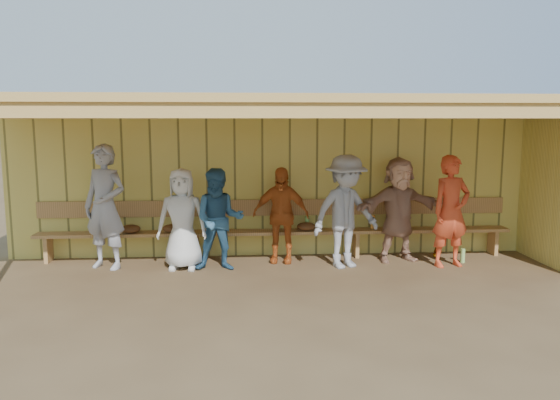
{
  "coord_description": "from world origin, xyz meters",
  "views": [
    {
      "loc": [
        -0.55,
        -7.53,
        2.21
      ],
      "look_at": [
        0.0,
        0.35,
        1.05
      ],
      "focal_mm": 35.0,
      "sensor_mm": 36.0,
      "label": 1
    }
  ],
  "objects_px": {
    "player_c": "(219,220)",
    "player_g": "(451,211)",
    "player_f": "(399,209)",
    "player_e": "(346,212)",
    "bench": "(277,225)",
    "player_b": "(182,219)",
    "player_d": "(281,215)",
    "player_a": "(105,207)"
  },
  "relations": [
    {
      "from": "player_b",
      "to": "player_g",
      "type": "xyz_separation_m",
      "value": [
        4.03,
        -0.14,
        0.09
      ]
    },
    {
      "from": "player_a",
      "to": "bench",
      "type": "bearing_deg",
      "value": 33.84
    },
    {
      "from": "player_b",
      "to": "bench",
      "type": "bearing_deg",
      "value": 27.42
    },
    {
      "from": "player_a",
      "to": "player_b",
      "type": "xyz_separation_m",
      "value": [
        1.14,
        -0.11,
        -0.18
      ]
    },
    {
      "from": "player_a",
      "to": "player_d",
      "type": "bearing_deg",
      "value": 27.13
    },
    {
      "from": "player_e",
      "to": "bench",
      "type": "distance_m",
      "value": 1.25
    },
    {
      "from": "player_a",
      "to": "player_f",
      "type": "relative_size",
      "value": 1.13
    },
    {
      "from": "player_b",
      "to": "player_f",
      "type": "bearing_deg",
      "value": 8.72
    },
    {
      "from": "player_c",
      "to": "player_g",
      "type": "relative_size",
      "value": 0.89
    },
    {
      "from": "player_e",
      "to": "player_f",
      "type": "relative_size",
      "value": 1.03
    },
    {
      "from": "player_a",
      "to": "player_c",
      "type": "bearing_deg",
      "value": 15.77
    },
    {
      "from": "player_d",
      "to": "player_f",
      "type": "height_order",
      "value": "player_f"
    },
    {
      "from": "bench",
      "to": "player_b",
      "type": "bearing_deg",
      "value": -157.3
    },
    {
      "from": "player_a",
      "to": "player_e",
      "type": "xyz_separation_m",
      "value": [
        3.58,
        -0.2,
        -0.08
      ]
    },
    {
      "from": "player_c",
      "to": "player_e",
      "type": "distance_m",
      "value": 1.89
    },
    {
      "from": "player_c",
      "to": "player_g",
      "type": "bearing_deg",
      "value": 0.28
    },
    {
      "from": "player_e",
      "to": "bench",
      "type": "xyz_separation_m",
      "value": [
        -0.99,
        0.69,
        -0.32
      ]
    },
    {
      "from": "player_f",
      "to": "bench",
      "type": "bearing_deg",
      "value": 158.94
    },
    {
      "from": "player_a",
      "to": "player_c",
      "type": "relative_size",
      "value": 1.23
    },
    {
      "from": "player_a",
      "to": "player_e",
      "type": "height_order",
      "value": "player_a"
    },
    {
      "from": "player_b",
      "to": "player_d",
      "type": "distance_m",
      "value": 1.52
    },
    {
      "from": "player_a",
      "to": "player_b",
      "type": "bearing_deg",
      "value": 17.42
    },
    {
      "from": "player_b",
      "to": "player_f",
      "type": "height_order",
      "value": "player_f"
    },
    {
      "from": "player_b",
      "to": "player_f",
      "type": "distance_m",
      "value": 3.35
    },
    {
      "from": "player_a",
      "to": "player_d",
      "type": "relative_size",
      "value": 1.25
    },
    {
      "from": "player_e",
      "to": "player_f",
      "type": "bearing_deg",
      "value": -2.75
    },
    {
      "from": "player_b",
      "to": "player_d",
      "type": "xyz_separation_m",
      "value": [
        1.49,
        0.3,
        -0.01
      ]
    },
    {
      "from": "player_a",
      "to": "player_f",
      "type": "distance_m",
      "value": 4.48
    },
    {
      "from": "player_d",
      "to": "player_b",
      "type": "bearing_deg",
      "value": -157.46
    },
    {
      "from": "player_f",
      "to": "player_g",
      "type": "bearing_deg",
      "value": -38.17
    },
    {
      "from": "player_g",
      "to": "player_d",
      "type": "bearing_deg",
      "value": 157.36
    },
    {
      "from": "player_d",
      "to": "player_e",
      "type": "relative_size",
      "value": 0.88
    },
    {
      "from": "player_a",
      "to": "player_c",
      "type": "distance_m",
      "value": 1.72
    },
    {
      "from": "player_b",
      "to": "player_g",
      "type": "height_order",
      "value": "player_g"
    },
    {
      "from": "player_d",
      "to": "player_g",
      "type": "xyz_separation_m",
      "value": [
        2.54,
        -0.44,
        0.1
      ]
    },
    {
      "from": "player_e",
      "to": "bench",
      "type": "relative_size",
      "value": 0.22
    },
    {
      "from": "player_g",
      "to": "player_b",
      "type": "bearing_deg",
      "value": 165.15
    },
    {
      "from": "bench",
      "to": "player_f",
      "type": "bearing_deg",
      "value": -11.08
    },
    {
      "from": "player_c",
      "to": "player_g",
      "type": "height_order",
      "value": "player_g"
    },
    {
      "from": "player_e",
      "to": "bench",
      "type": "height_order",
      "value": "player_e"
    },
    {
      "from": "player_c",
      "to": "player_f",
      "type": "xyz_separation_m",
      "value": [
        2.79,
        0.34,
        0.07
      ]
    },
    {
      "from": "player_a",
      "to": "player_g",
      "type": "bearing_deg",
      "value": 20.31
    }
  ]
}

